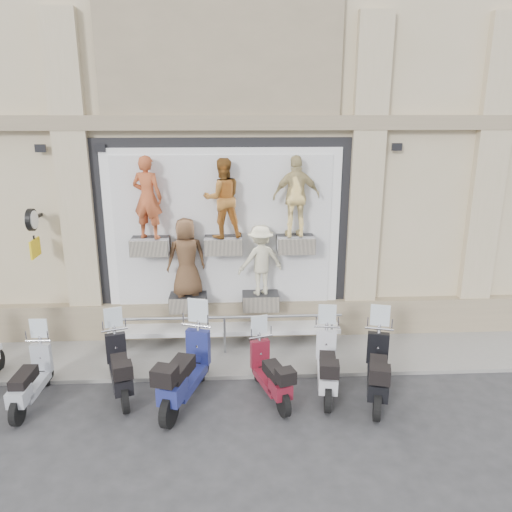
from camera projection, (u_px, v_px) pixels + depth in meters
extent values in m
plane|color=#2D2D30|center=(224.00, 409.00, 8.85)|extent=(90.00, 90.00, 0.00)
cube|color=gray|center=(225.00, 352.00, 10.85)|extent=(16.00, 2.20, 0.08)
cube|color=black|center=(224.00, 237.00, 11.01)|extent=(5.60, 0.10, 4.30)
cube|color=white|center=(224.00, 238.00, 10.95)|extent=(5.10, 0.06, 3.90)
cube|color=white|center=(223.00, 238.00, 10.91)|extent=(4.70, 0.04, 3.60)
cube|color=white|center=(225.00, 327.00, 11.17)|extent=(5.10, 0.75, 0.10)
cube|color=#28282B|center=(150.00, 246.00, 10.60)|extent=(0.80, 0.50, 0.35)
imported|color=#C9592F|center=(147.00, 197.00, 10.30)|extent=(0.72, 0.57, 1.73)
cube|color=#28282B|center=(223.00, 245.00, 10.67)|extent=(0.80, 0.50, 0.35)
imported|color=#945B23|center=(223.00, 198.00, 10.39)|extent=(0.93, 0.80, 1.67)
cube|color=#28282B|center=(295.00, 244.00, 10.75)|extent=(0.80, 0.50, 0.35)
imported|color=#E0CA87|center=(296.00, 197.00, 10.46)|extent=(1.04, 0.52, 1.71)
cube|color=#28282B|center=(188.00, 302.00, 11.00)|extent=(0.80, 0.50, 0.35)
imported|color=brown|center=(186.00, 257.00, 10.71)|extent=(0.96, 0.76, 1.72)
cube|color=#28282B|center=(260.00, 301.00, 11.08)|extent=(0.80, 0.50, 0.35)
imported|color=#F7EEC3|center=(261.00, 260.00, 10.81)|extent=(1.13, 0.84, 1.55)
cube|color=black|center=(36.00, 217.00, 10.43)|extent=(0.06, 0.56, 0.06)
cylinder|color=black|center=(31.00, 220.00, 10.17)|extent=(0.10, 0.46, 0.46)
cube|color=gold|center=(35.00, 248.00, 10.34)|extent=(0.04, 0.50, 0.38)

